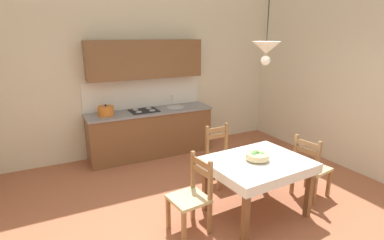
% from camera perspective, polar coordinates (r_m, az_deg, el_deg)
% --- Properties ---
extents(ground_plane, '(6.44, 6.51, 0.10)m').
position_cam_1_polar(ground_plane, '(4.07, 5.41, -19.72)').
color(ground_plane, '#A86042').
extents(wall_back, '(6.44, 0.12, 4.16)m').
position_cam_1_polar(wall_back, '(6.08, -9.79, 13.42)').
color(wall_back, beige).
rests_on(wall_back, ground_plane).
extents(kitchen_cabinetry, '(2.38, 0.63, 2.20)m').
position_cam_1_polar(kitchen_cabinetry, '(5.95, -8.01, 1.47)').
color(kitchen_cabinetry, brown).
rests_on(kitchen_cabinetry, ground_plane).
extents(dining_table, '(1.30, 1.08, 0.75)m').
position_cam_1_polar(dining_table, '(4.08, 12.08, -9.05)').
color(dining_table, brown).
rests_on(dining_table, ground_plane).
extents(dining_chair_tv_side, '(0.47, 0.47, 0.93)m').
position_cam_1_polar(dining_chair_tv_side, '(3.75, -0.08, -14.08)').
color(dining_chair_tv_side, '#D1BC89').
rests_on(dining_chair_tv_side, ground_plane).
extents(dining_chair_kitchen_side, '(0.43, 0.43, 0.93)m').
position_cam_1_polar(dining_chair_kitchen_side, '(4.89, 5.46, -6.75)').
color(dining_chair_kitchen_side, '#D1BC89').
rests_on(dining_chair_kitchen_side, ground_plane).
extents(dining_chair_window_side, '(0.48, 0.48, 0.93)m').
position_cam_1_polar(dining_chair_window_side, '(4.78, 21.16, -8.35)').
color(dining_chair_window_side, '#D1BC89').
rests_on(dining_chair_window_side, ground_plane).
extents(fruit_bowl, '(0.30, 0.30, 0.12)m').
position_cam_1_polar(fruit_bowl, '(4.00, 12.02, -6.55)').
color(fruit_bowl, tan).
rests_on(fruit_bowl, dining_table).
extents(pendant_lamp, '(0.32, 0.32, 0.80)m').
position_cam_1_polar(pendant_lamp, '(3.64, 13.60, 12.76)').
color(pendant_lamp, black).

